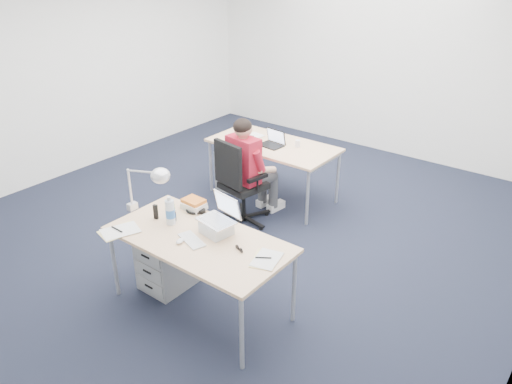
% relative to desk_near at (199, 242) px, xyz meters
% --- Properties ---
extents(floor, '(7.00, 7.00, 0.00)m').
position_rel_desk_near_xyz_m(floor, '(-0.58, 1.10, -0.68)').
color(floor, black).
rests_on(floor, ground).
extents(room, '(6.02, 7.02, 2.80)m').
position_rel_desk_near_xyz_m(room, '(-0.58, 1.10, 1.03)').
color(room, white).
rests_on(room, ground).
extents(desk_near, '(1.60, 0.80, 0.73)m').
position_rel_desk_near_xyz_m(desk_near, '(0.00, 0.00, 0.00)').
color(desk_near, '#DCAE7F').
rests_on(desk_near, ground).
extents(desk_far, '(1.60, 0.80, 0.73)m').
position_rel_desk_near_xyz_m(desk_far, '(-0.81, 2.19, 0.00)').
color(desk_far, '#DCAE7F').
rests_on(desk_far, ground).
extents(office_chair, '(0.76, 0.76, 1.03)m').
position_rel_desk_near_xyz_m(office_chair, '(-0.71, 1.44, -0.39)').
color(office_chair, black).
rests_on(office_chair, ground).
extents(seated_person, '(0.42, 0.72, 1.25)m').
position_rel_desk_near_xyz_m(seated_person, '(-0.69, 1.61, -0.06)').
color(seated_person, red).
rests_on(seated_person, ground).
extents(drawer_pedestal_near, '(0.40, 0.50, 0.55)m').
position_rel_desk_near_xyz_m(drawer_pedestal_near, '(-0.48, 0.06, -0.41)').
color(drawer_pedestal_near, '#939698').
rests_on(drawer_pedestal_near, ground).
extents(drawer_pedestal_far, '(0.40, 0.50, 0.55)m').
position_rel_desk_near_xyz_m(drawer_pedestal_far, '(-1.34, 2.13, -0.41)').
color(drawer_pedestal_far, '#939698').
rests_on(drawer_pedestal_far, ground).
extents(silver_laptop, '(0.35, 0.29, 0.33)m').
position_rel_desk_near_xyz_m(silver_laptop, '(0.07, 0.15, 0.21)').
color(silver_laptop, silver).
rests_on(silver_laptop, desk_near).
extents(wireless_keyboard, '(0.32, 0.21, 0.01)m').
position_rel_desk_near_xyz_m(wireless_keyboard, '(-0.01, -0.07, 0.05)').
color(wireless_keyboard, white).
rests_on(wireless_keyboard, desk_near).
extents(computer_mouse, '(0.08, 0.10, 0.03)m').
position_rel_desk_near_xyz_m(computer_mouse, '(-0.07, -0.15, 0.06)').
color(computer_mouse, white).
rests_on(computer_mouse, desk_near).
extents(headphones, '(0.24, 0.20, 0.04)m').
position_rel_desk_near_xyz_m(headphones, '(-0.35, 0.33, 0.07)').
color(headphones, black).
rests_on(headphones, desk_near).
extents(can_koozie, '(0.06, 0.06, 0.10)m').
position_rel_desk_near_xyz_m(can_koozie, '(-0.39, 0.08, 0.10)').
color(can_koozie, '#14223E').
rests_on(can_koozie, desk_near).
extents(water_bottle, '(0.10, 0.10, 0.26)m').
position_rel_desk_near_xyz_m(water_bottle, '(-0.36, 0.03, 0.18)').
color(water_bottle, silver).
rests_on(water_bottle, desk_near).
extents(bear_figurine, '(0.09, 0.08, 0.13)m').
position_rel_desk_near_xyz_m(bear_figurine, '(-0.46, 0.14, 0.11)').
color(bear_figurine, '#267B20').
rests_on(bear_figurine, desk_near).
extents(book_stack, '(0.25, 0.22, 0.10)m').
position_rel_desk_near_xyz_m(book_stack, '(-0.39, 0.35, 0.09)').
color(book_stack, silver).
rests_on(book_stack, desk_near).
extents(cordless_phone, '(0.04, 0.03, 0.14)m').
position_rel_desk_near_xyz_m(cordless_phone, '(-0.53, 0.00, 0.12)').
color(cordless_phone, black).
rests_on(cordless_phone, desk_near).
extents(papers_left, '(0.31, 0.36, 0.01)m').
position_rel_desk_near_xyz_m(papers_left, '(-0.61, -0.35, 0.05)').
color(papers_left, '#F7DF8F').
rests_on(papers_left, desk_near).
extents(papers_right, '(0.26, 0.32, 0.01)m').
position_rel_desk_near_xyz_m(papers_right, '(0.64, 0.08, 0.05)').
color(papers_right, '#F7DF8F').
rests_on(papers_right, desk_near).
extents(sunglasses, '(0.11, 0.08, 0.02)m').
position_rel_desk_near_xyz_m(sunglasses, '(0.40, 0.06, 0.06)').
color(sunglasses, black).
rests_on(sunglasses, desk_near).
extents(desk_lamp, '(0.50, 0.20, 0.56)m').
position_rel_desk_near_xyz_m(desk_lamp, '(-0.67, -0.01, 0.33)').
color(desk_lamp, silver).
rests_on(desk_lamp, desk_near).
extents(dark_laptop, '(0.31, 0.30, 0.21)m').
position_rel_desk_near_xyz_m(dark_laptop, '(-0.79, 2.11, 0.15)').
color(dark_laptop, black).
rests_on(dark_laptop, desk_far).
extents(far_cup, '(0.06, 0.06, 0.09)m').
position_rel_desk_near_xyz_m(far_cup, '(-0.51, 2.29, 0.09)').
color(far_cup, white).
rests_on(far_cup, desk_far).
extents(far_papers, '(0.24, 0.32, 0.01)m').
position_rel_desk_near_xyz_m(far_papers, '(-1.19, 2.21, 0.05)').
color(far_papers, white).
rests_on(far_papers, desk_far).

